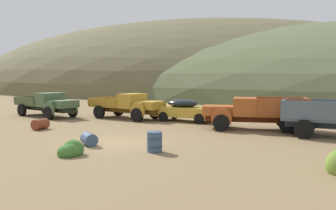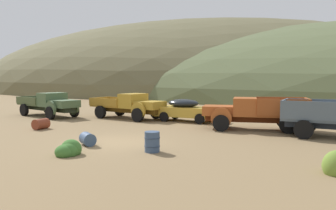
{
  "view_description": "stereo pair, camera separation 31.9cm",
  "coord_description": "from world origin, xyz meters",
  "views": [
    {
      "loc": [
        10.04,
        -13.08,
        3.13
      ],
      "look_at": [
        -0.14,
        5.1,
        1.43
      ],
      "focal_mm": 36.98,
      "sensor_mm": 36.0,
      "label": 1
    },
    {
      "loc": [
        10.32,
        -12.93,
        3.13
      ],
      "look_at": [
        -0.14,
        5.1,
        1.43
      ],
      "focal_mm": 36.98,
      "sensor_mm": 36.0,
      "label": 2
    }
  ],
  "objects": [
    {
      "name": "ground_plane",
      "position": [
        0.0,
        0.0,
        0.0
      ],
      "size": [
        300.0,
        300.0,
        0.0
      ],
      "primitive_type": "plane",
      "color": "olive"
    },
    {
      "name": "hill_far_right",
      "position": [
        -27.84,
        62.27,
        0.0
      ],
      "size": [
        115.65,
        78.81,
        31.29
      ],
      "primitive_type": "ellipsoid",
      "color": "brown",
      "rests_on": "ground"
    },
    {
      "name": "truck_weathered_green",
      "position": [
        -11.13,
        5.86,
        0.99
      ],
      "size": [
        6.48,
        3.14,
        1.89
      ],
      "rotation": [
        0.0,
        0.0,
        -0.17
      ],
      "color": "#232B1B",
      "rests_on": "ground"
    },
    {
      "name": "truck_mustard",
      "position": [
        -4.83,
        7.91,
        0.99
      ],
      "size": [
        6.11,
        2.78,
        1.89
      ],
      "rotation": [
        0.0,
        0.0,
        -0.07
      ],
      "color": "#593D12",
      "rests_on": "ground"
    },
    {
      "name": "car_faded_yellow",
      "position": [
        -0.56,
        8.68,
        0.81
      ],
      "size": [
        4.66,
        2.04,
        1.57
      ],
      "rotation": [
        0.0,
        0.0,
        0.03
      ],
      "color": "gold",
      "rests_on": "ground"
    },
    {
      "name": "truck_oxide_orange",
      "position": [
        4.17,
        7.09,
        1.01
      ],
      "size": [
        6.29,
        3.69,
        1.91
      ],
      "rotation": [
        0.0,
        0.0,
        3.44
      ],
      "color": "#51220D",
      "rests_on": "ground"
    },
    {
      "name": "oil_drum_tipped",
      "position": [
        -6.59,
        1.02,
        0.31
      ],
      "size": [
        0.69,
        0.96,
        0.63
      ],
      "color": "brown",
      "rests_on": "ground"
    },
    {
      "name": "oil_drum_by_truck",
      "position": [
        -0.7,
        -1.26,
        0.29
      ],
      "size": [
        1.02,
        0.92,
        0.58
      ],
      "color": "#384C6B",
      "rests_on": "ground"
    },
    {
      "name": "oil_drum_spare",
      "position": [
        2.6,
        -0.94,
        0.43
      ],
      "size": [
        0.67,
        0.67,
        0.86
      ],
      "color": "#384C6B",
      "rests_on": "ground"
    },
    {
      "name": "bush_front_right",
      "position": [
        0.03,
        -3.12,
        0.19
      ],
      "size": [
        0.91,
        1.12,
        0.79
      ],
      "color": "#3D702D",
      "rests_on": "ground"
    }
  ]
}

